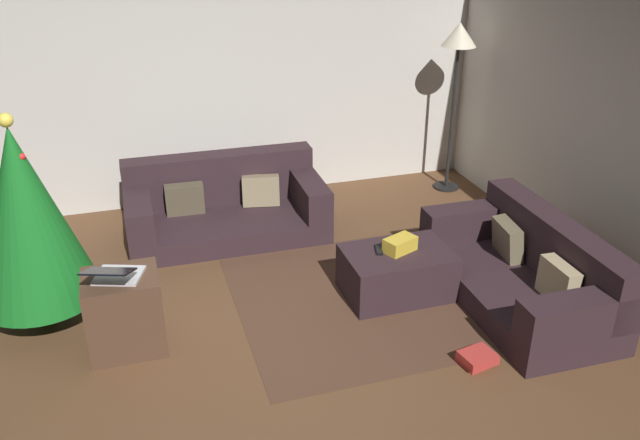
{
  "coord_description": "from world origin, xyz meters",
  "views": [
    {
      "loc": [
        -0.69,
        -3.55,
        2.91
      ],
      "look_at": [
        0.65,
        0.71,
        0.75
      ],
      "focal_mm": 37.03,
      "sensor_mm": 36.0,
      "label": 1
    }
  ],
  "objects_px": {
    "corner_lamp": "(458,49)",
    "tv_remote": "(379,250)",
    "christmas_tree": "(26,215)",
    "ottoman": "(397,273)",
    "laptop": "(115,274)",
    "couch_left": "(225,205)",
    "book_stack": "(477,358)",
    "couch_right": "(527,271)",
    "side_table": "(125,312)",
    "gift_box": "(400,244)"
  },
  "relations": [
    {
      "from": "corner_lamp",
      "to": "tv_remote",
      "type": "bearing_deg",
      "value": -130.66
    },
    {
      "from": "christmas_tree",
      "to": "corner_lamp",
      "type": "distance_m",
      "value": 4.44
    },
    {
      "from": "ottoman",
      "to": "laptop",
      "type": "xyz_separation_m",
      "value": [
        -2.15,
        -0.15,
        0.45
      ]
    },
    {
      "from": "couch_left",
      "to": "book_stack",
      "type": "distance_m",
      "value": 2.92
    },
    {
      "from": "ottoman",
      "to": "couch_left",
      "type": "bearing_deg",
      "value": 125.6
    },
    {
      "from": "couch_right",
      "to": "ottoman",
      "type": "bearing_deg",
      "value": 68.97
    },
    {
      "from": "couch_right",
      "to": "corner_lamp",
      "type": "height_order",
      "value": "corner_lamp"
    },
    {
      "from": "tv_remote",
      "to": "book_stack",
      "type": "relative_size",
      "value": 0.55
    },
    {
      "from": "corner_lamp",
      "to": "laptop",
      "type": "bearing_deg",
      "value": -150.34
    },
    {
      "from": "ottoman",
      "to": "christmas_tree",
      "type": "height_order",
      "value": "christmas_tree"
    },
    {
      "from": "ottoman",
      "to": "laptop",
      "type": "height_order",
      "value": "laptop"
    },
    {
      "from": "couch_left",
      "to": "side_table",
      "type": "bearing_deg",
      "value": 59.89
    },
    {
      "from": "couch_right",
      "to": "tv_remote",
      "type": "relative_size",
      "value": 11.3
    },
    {
      "from": "couch_left",
      "to": "christmas_tree",
      "type": "bearing_deg",
      "value": 36.99
    },
    {
      "from": "couch_right",
      "to": "christmas_tree",
      "type": "bearing_deg",
      "value": 78.66
    },
    {
      "from": "couch_right",
      "to": "laptop",
      "type": "relative_size",
      "value": 3.6
    },
    {
      "from": "christmas_tree",
      "to": "couch_right",
      "type": "bearing_deg",
      "value": -12.53
    },
    {
      "from": "couch_right",
      "to": "side_table",
      "type": "xyz_separation_m",
      "value": [
        -3.09,
        0.3,
        0.03
      ]
    },
    {
      "from": "book_stack",
      "to": "tv_remote",
      "type": "bearing_deg",
      "value": 106.06
    },
    {
      "from": "gift_box",
      "to": "corner_lamp",
      "type": "distance_m",
      "value": 2.6
    },
    {
      "from": "couch_left",
      "to": "christmas_tree",
      "type": "xyz_separation_m",
      "value": [
        -1.58,
        -1.15,
        0.64
      ]
    },
    {
      "from": "couch_left",
      "to": "corner_lamp",
      "type": "relative_size",
      "value": 1.03
    },
    {
      "from": "gift_box",
      "to": "side_table",
      "type": "relative_size",
      "value": 0.44
    },
    {
      "from": "side_table",
      "to": "corner_lamp",
      "type": "height_order",
      "value": "corner_lamp"
    },
    {
      "from": "couch_right",
      "to": "gift_box",
      "type": "relative_size",
      "value": 7.08
    },
    {
      "from": "couch_right",
      "to": "book_stack",
      "type": "distance_m",
      "value": 1.03
    },
    {
      "from": "gift_box",
      "to": "laptop",
      "type": "xyz_separation_m",
      "value": [
        -2.17,
        -0.16,
        0.2
      ]
    },
    {
      "from": "laptop",
      "to": "corner_lamp",
      "type": "distance_m",
      "value": 4.22
    },
    {
      "from": "gift_box",
      "to": "side_table",
      "type": "bearing_deg",
      "value": -177.37
    },
    {
      "from": "gift_box",
      "to": "tv_remote",
      "type": "bearing_deg",
      "value": 161.84
    },
    {
      "from": "couch_left",
      "to": "tv_remote",
      "type": "bearing_deg",
      "value": 124.05
    },
    {
      "from": "christmas_tree",
      "to": "corner_lamp",
      "type": "height_order",
      "value": "corner_lamp"
    },
    {
      "from": "gift_box",
      "to": "tv_remote",
      "type": "relative_size",
      "value": 1.6
    },
    {
      "from": "corner_lamp",
      "to": "couch_left",
      "type": "bearing_deg",
      "value": -173.0
    },
    {
      "from": "side_table",
      "to": "book_stack",
      "type": "bearing_deg",
      "value": -22.11
    },
    {
      "from": "tv_remote",
      "to": "laptop",
      "type": "bearing_deg",
      "value": -158.6
    },
    {
      "from": "couch_right",
      "to": "ottoman",
      "type": "relative_size",
      "value": 2.11
    },
    {
      "from": "ottoman",
      "to": "book_stack",
      "type": "height_order",
      "value": "ottoman"
    },
    {
      "from": "ottoman",
      "to": "tv_remote",
      "type": "distance_m",
      "value": 0.26
    },
    {
      "from": "ottoman",
      "to": "corner_lamp",
      "type": "bearing_deg",
      "value": 52.93
    },
    {
      "from": "ottoman",
      "to": "corner_lamp",
      "type": "height_order",
      "value": "corner_lamp"
    },
    {
      "from": "tv_remote",
      "to": "corner_lamp",
      "type": "bearing_deg",
      "value": 64.72
    },
    {
      "from": "laptop",
      "to": "tv_remote",
      "type": "bearing_deg",
      "value": 6.01
    },
    {
      "from": "couch_left",
      "to": "couch_right",
      "type": "height_order",
      "value": "couch_left"
    },
    {
      "from": "gift_box",
      "to": "christmas_tree",
      "type": "relative_size",
      "value": 0.15
    },
    {
      "from": "ottoman",
      "to": "christmas_tree",
      "type": "distance_m",
      "value": 2.84
    },
    {
      "from": "laptop",
      "to": "christmas_tree",
      "type": "bearing_deg",
      "value": 134.16
    },
    {
      "from": "ottoman",
      "to": "gift_box",
      "type": "xyz_separation_m",
      "value": [
        0.02,
        0.01,
        0.25
      ]
    },
    {
      "from": "couch_left",
      "to": "gift_box",
      "type": "bearing_deg",
      "value": 127.16
    },
    {
      "from": "couch_left",
      "to": "tv_remote",
      "type": "height_order",
      "value": "couch_left"
    }
  ]
}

